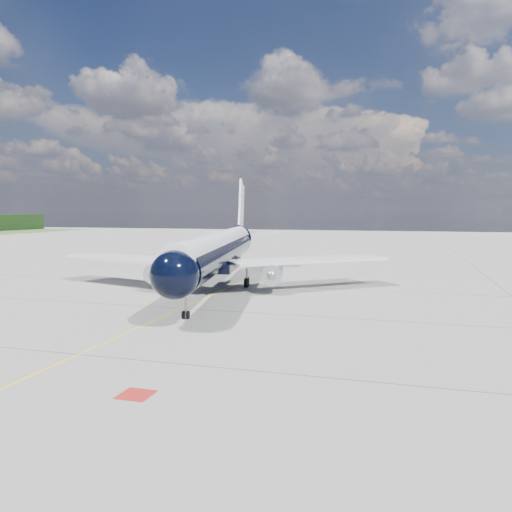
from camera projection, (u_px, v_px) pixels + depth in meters
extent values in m
plane|color=gray|center=(247.00, 279.00, 64.06)|extent=(320.00, 320.00, 0.00)
cube|color=yellow|center=(235.00, 285.00, 59.28)|extent=(0.16, 160.00, 0.01)
cube|color=maroon|center=(136.00, 395.00, 23.92)|extent=(1.60, 1.60, 0.01)
cylinder|color=black|center=(218.00, 253.00, 56.06)|extent=(10.65, 36.79, 3.68)
sphere|color=black|center=(175.00, 275.00, 36.87)|extent=(4.31, 4.31, 3.68)
cone|color=black|center=(242.00, 237.00, 78.56)|extent=(4.91, 7.35, 3.68)
cylinder|color=white|center=(218.00, 245.00, 55.98)|extent=(10.23, 38.53, 2.87)
cube|color=black|center=(174.00, 268.00, 36.63)|extent=(2.50, 1.58, 0.53)
cube|color=white|center=(134.00, 258.00, 58.49)|extent=(19.18, 10.04, 0.31)
cube|color=white|center=(308.00, 260.00, 56.67)|extent=(17.47, 15.46, 0.31)
cube|color=black|center=(218.00, 265.00, 56.19)|extent=(5.84, 10.27, 0.97)
cylinder|color=silver|center=(159.00, 272.00, 54.89)|extent=(2.98, 4.78, 2.17)
cylinder|color=silver|center=(273.00, 273.00, 53.76)|extent=(2.98, 4.78, 2.17)
sphere|color=gray|center=(153.00, 274.00, 52.87)|extent=(1.25, 1.25, 1.06)
sphere|color=gray|center=(272.00, 275.00, 51.75)|extent=(1.25, 1.25, 1.06)
cube|color=white|center=(159.00, 265.00, 55.01)|extent=(0.80, 3.08, 1.06)
cube|color=white|center=(273.00, 266.00, 53.89)|extent=(0.80, 3.08, 1.06)
cube|color=white|center=(241.00, 205.00, 77.63)|extent=(1.48, 6.08, 8.25)
cube|color=white|center=(242.00, 232.00, 78.49)|extent=(12.94, 5.45, 0.21)
cylinder|color=gray|center=(186.00, 304.00, 40.49)|extent=(0.20, 0.20, 2.03)
cylinder|color=black|center=(183.00, 315.00, 40.59)|extent=(0.30, 0.70, 0.68)
cylinder|color=black|center=(188.00, 315.00, 40.55)|extent=(0.30, 0.70, 0.68)
cylinder|color=gray|center=(194.00, 275.00, 58.03)|extent=(0.30, 0.30, 1.84)
cylinder|color=gray|center=(247.00, 276.00, 57.48)|extent=(0.30, 0.30, 1.84)
cylinder|color=black|center=(193.00, 282.00, 57.57)|extent=(0.63, 1.13, 1.06)
cylinder|color=black|center=(195.00, 281.00, 58.63)|extent=(0.63, 1.13, 1.06)
cylinder|color=black|center=(246.00, 283.00, 57.02)|extent=(0.63, 1.13, 1.06)
cylinder|color=black|center=(247.00, 282.00, 58.08)|extent=(0.63, 1.13, 1.06)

